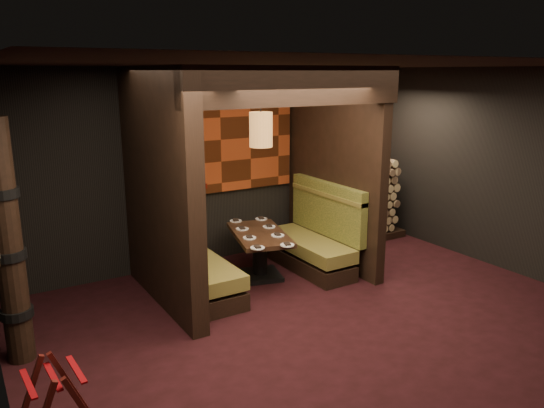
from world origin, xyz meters
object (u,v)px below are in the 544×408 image
Objects in this scene: booth_bench_left at (193,265)px; firewood_stack at (355,201)px; booth_bench_right at (314,241)px; luggage_rack at (56,403)px; dining_table at (260,249)px; pendant_lamp at (261,130)px; totem_column at (8,246)px.

firewood_stack reaches higher than booth_bench_left.
booth_bench_right is at bearing -152.65° from firewood_stack.
booth_bench_left is 2.88m from luggage_rack.
booth_bench_left reaches higher than luggage_rack.
luggage_rack reaches higher than dining_table.
booth_bench_left is 1.57× the size of pendant_lamp.
booth_bench_right is 0.92× the size of firewood_stack.
totem_column is (-3.98, -0.55, 0.79)m from booth_bench_right.
totem_column is (-2.09, -0.55, 0.79)m from booth_bench_left.
firewood_stack reaches higher than dining_table.
booth_bench_left is 1.95m from pendant_lamp.
totem_column is at bearing -166.81° from firewood_stack.
totem_column reaches higher than firewood_stack.
booth_bench_left and booth_bench_right have the same top height.
booth_bench_left is 0.67× the size of totem_column.
totem_column is at bearing -168.73° from dining_table.
firewood_stack is at bearing 27.35° from booth_bench_right.
firewood_stack is at bearing 12.17° from booth_bench_left.
booth_bench_right is 0.88m from dining_table.
dining_table is 0.57× the size of totem_column.
pendant_lamp is (-0.87, 0.02, 1.66)m from booth_bench_right.
booth_bench_left is at bearing -167.83° from firewood_stack.
firewood_stack is (2.23, 0.68, -1.38)m from pendant_lamp.
booth_bench_right is 1.55m from firewood_stack.
totem_column is 1.39× the size of firewood_stack.
firewood_stack is (2.23, 0.63, 0.26)m from dining_table.
dining_table is 3.26m from totem_column.
dining_table is 0.79× the size of firewood_stack.
booth_bench_right is at bearing -4.56° from dining_table.
luggage_rack is (-3.03, -2.09, -1.70)m from pendant_lamp.
booth_bench_right reaches higher than luggage_rack.
booth_bench_left is 2.22× the size of luggage_rack.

